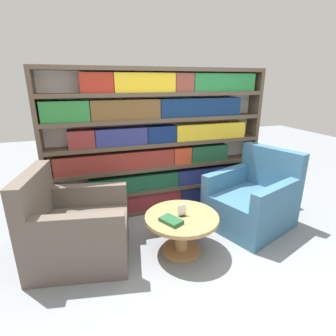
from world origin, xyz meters
TOP-DOWN VIEW (x-y plane):
  - ground_plane at (0.00, 0.00)m, footprint 14.00×14.00m
  - bookshelf at (0.03, 1.43)m, footprint 2.97×0.30m
  - armchair_left at (-1.15, 0.59)m, footprint 1.08×1.00m
  - armchair_right at (0.99, 0.60)m, footprint 1.17×1.10m
  - coffee_table at (-0.08, 0.35)m, footprint 0.78×0.78m
  - table_sign at (-0.08, 0.35)m, footprint 0.09×0.06m
  - stray_book at (-0.23, 0.26)m, footprint 0.23×0.27m

SIDE VIEW (x-z plane):
  - ground_plane at x=0.00m, z-range 0.00..0.00m
  - coffee_table at x=-0.08m, z-range 0.09..0.52m
  - armchair_left at x=-1.15m, z-range -0.16..0.80m
  - armchair_right at x=0.99m, z-range -0.16..0.80m
  - stray_book at x=-0.23m, z-range 0.43..0.47m
  - table_sign at x=-0.08m, z-range 0.42..0.55m
  - bookshelf at x=0.03m, z-range -0.01..1.94m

